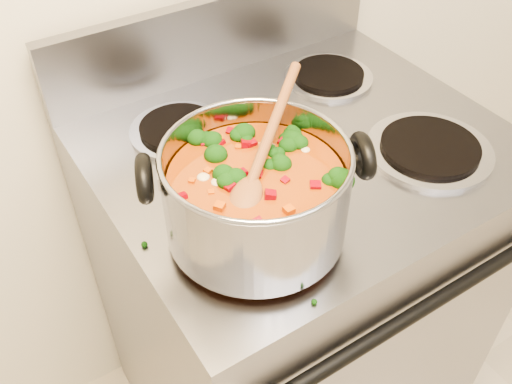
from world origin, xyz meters
The scene contains 4 objects.
electric_range centered at (-0.01, 1.16, 0.47)m, with size 0.73×0.66×1.08m.
stockpot centered at (-0.21, 1.01, 1.01)m, with size 0.32×0.26×0.16m.
wooden_spoon centered at (-0.19, 1.02, 1.05)m, with size 0.23×0.20×0.09m.
cooktop_crumbs centered at (-0.22, 1.01, 0.92)m, with size 0.25×0.29×0.01m.
Camera 1 is at (-0.52, 0.52, 1.55)m, focal length 40.00 mm.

